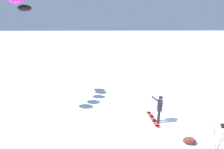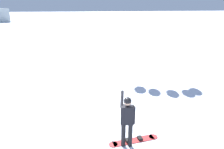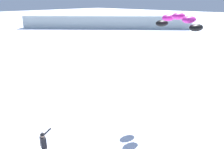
# 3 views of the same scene
# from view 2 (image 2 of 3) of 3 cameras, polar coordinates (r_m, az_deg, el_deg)

# --- Properties ---
(ground_plane) EXTENTS (300.00, 300.00, 0.00)m
(ground_plane) POSITION_cam_2_polar(r_m,az_deg,el_deg) (7.38, -2.59, -17.88)
(ground_plane) COLOR white
(snowboarder) EXTENTS (0.74, 0.46, 1.74)m
(snowboarder) POSITION_cam_2_polar(r_m,az_deg,el_deg) (6.69, 4.14, -11.35)
(snowboarder) COLOR black
(snowboarder) RESTS_ON ground_plane
(snowboard) EXTENTS (0.44, 1.74, 0.10)m
(snowboard) POSITION_cam_2_polar(r_m,az_deg,el_deg) (7.47, 5.90, -17.24)
(snowboard) COLOR #B23333
(snowboard) RESTS_ON ground_plane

